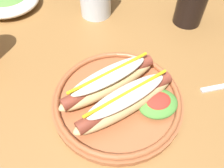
{
  "coord_description": "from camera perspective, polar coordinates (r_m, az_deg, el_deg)",
  "views": [
    {
      "loc": [
        -0.09,
        -0.4,
        1.15
      ],
      "look_at": [
        0.02,
        -0.13,
        0.77
      ],
      "focal_mm": 36.08,
      "sensor_mm": 36.0,
      "label": 1
    }
  ],
  "objects": [
    {
      "name": "dining_table",
      "position": [
        0.65,
        -6.07,
        0.75
      ],
      "size": [
        1.29,
        0.95,
        0.74
      ],
      "color": "olive",
      "rests_on": "ground_plane"
    },
    {
      "name": "hot_dog_plate",
      "position": [
        0.47,
        1.83,
        -3.09
      ],
      "size": [
        0.28,
        0.28,
        0.08
      ],
      "color": "#9E5633",
      "rests_on": "dining_table"
    },
    {
      "name": "soda_cup",
      "position": [
        0.69,
        19.75,
        19.45
      ],
      "size": [
        0.08,
        0.08,
        0.14
      ],
      "primitive_type": "cylinder",
      "color": "black",
      "rests_on": "dining_table"
    },
    {
      "name": "side_bowl",
      "position": [
        0.81,
        -24.78,
        18.85
      ],
      "size": [
        0.19,
        0.19,
        0.05
      ],
      "color": "silver",
      "rests_on": "dining_table"
    },
    {
      "name": "ground_plane",
      "position": [
        1.22,
        -3.41,
        -18.7
      ],
      "size": [
        8.0,
        8.0,
        0.0
      ],
      "primitive_type": "plane",
      "color": "brown"
    }
  ]
}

